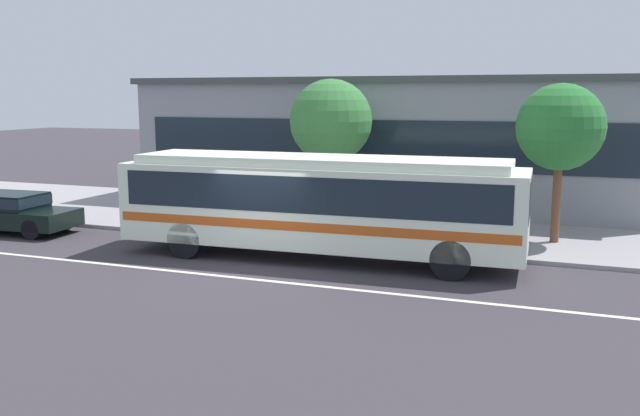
% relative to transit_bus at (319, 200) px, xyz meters
% --- Properties ---
extents(ground_plane, '(120.00, 120.00, 0.00)m').
position_rel_transit_bus_xyz_m(ground_plane, '(-1.17, -1.79, -1.64)').
color(ground_plane, '#38333A').
extents(sidewalk_slab, '(60.00, 8.00, 0.12)m').
position_rel_transit_bus_xyz_m(sidewalk_slab, '(-1.17, 5.35, -1.58)').
color(sidewalk_slab, '#969195').
rests_on(sidewalk_slab, ground_plane).
extents(lane_stripe_center, '(56.00, 0.16, 0.01)m').
position_rel_transit_bus_xyz_m(lane_stripe_center, '(-1.17, -2.59, -1.63)').
color(lane_stripe_center, silver).
rests_on(lane_stripe_center, ground_plane).
extents(transit_bus, '(11.06, 2.91, 2.81)m').
position_rel_transit_bus_xyz_m(transit_bus, '(0.00, 0.00, 0.00)').
color(transit_bus, white).
rests_on(transit_bus, ground_plane).
extents(sedan_behind_bus, '(4.41, 2.02, 1.29)m').
position_rel_transit_bus_xyz_m(sedan_behind_bus, '(-10.79, -0.13, -0.91)').
color(sedan_behind_bus, black).
rests_on(sedan_behind_bus, ground_plane).
extents(pedestrian_waiting_near_sign, '(0.44, 0.44, 1.60)m').
position_rel_transit_bus_xyz_m(pedestrian_waiting_near_sign, '(4.09, 2.41, -0.59)').
color(pedestrian_waiting_near_sign, '#3B282E').
rests_on(pedestrian_waiting_near_sign, sidewalk_slab).
extents(street_tree_near_stop, '(2.81, 2.81, 4.87)m').
position_rel_transit_bus_xyz_m(street_tree_near_stop, '(-1.40, 4.83, 1.92)').
color(street_tree_near_stop, brown).
rests_on(street_tree_near_stop, sidewalk_slab).
extents(street_tree_mid_block, '(2.53, 2.53, 4.67)m').
position_rel_transit_bus_xyz_m(street_tree_mid_block, '(5.99, 3.95, 1.87)').
color(street_tree_mid_block, brown).
rests_on(street_tree_mid_block, sidewalk_slab).
extents(station_building, '(20.16, 8.22, 5.11)m').
position_rel_transit_bus_xyz_m(station_building, '(-0.60, 10.68, 0.93)').
color(station_building, gray).
rests_on(station_building, ground_plane).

